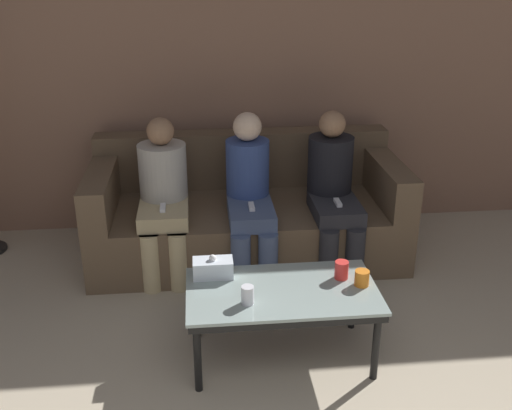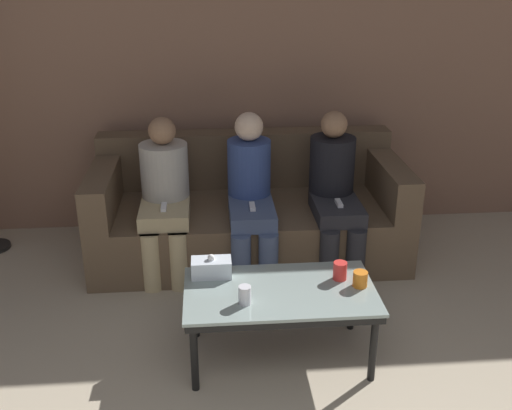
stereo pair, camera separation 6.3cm
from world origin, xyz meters
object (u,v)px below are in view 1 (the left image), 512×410
at_px(cup_near_left, 248,295).
at_px(seated_person_mid_left, 249,191).
at_px(cup_far_center, 362,278).
at_px(tissue_box, 213,268).
at_px(seated_person_left_end, 163,193).
at_px(couch, 246,213).
at_px(cup_near_right, 342,270).
at_px(seated_person_mid_right, 333,187).
at_px(coffee_table, 282,296).

xyz_separation_m(cup_near_left, seated_person_mid_left, (0.12, 1.21, 0.09)).
height_order(cup_near_left, seated_person_mid_left, seated_person_mid_left).
height_order(cup_far_center, tissue_box, tissue_box).
relative_size(tissue_box, seated_person_left_end, 0.21).
relative_size(cup_near_left, tissue_box, 0.45).
xyz_separation_m(couch, cup_near_right, (0.42, -1.24, 0.18)).
relative_size(cup_near_left, seated_person_mid_right, 0.09).
relative_size(couch, coffee_table, 2.18).
height_order(couch, cup_far_center, couch).
bearing_deg(couch, seated_person_mid_left, -90.00).
bearing_deg(seated_person_mid_right, cup_far_center, -94.26).
bearing_deg(coffee_table, cup_near_left, -148.29).
bearing_deg(coffee_table, couch, 93.27).
relative_size(coffee_table, seated_person_mid_right, 0.94).
xyz_separation_m(couch, seated_person_mid_left, (0.00, -0.24, 0.27)).
distance_m(seated_person_left_end, seated_person_mid_left, 0.59).
relative_size(coffee_table, seated_person_mid_left, 0.93).
distance_m(coffee_table, cup_near_right, 0.36).
bearing_deg(seated_person_mid_left, cup_near_right, -67.42).
bearing_deg(seated_person_left_end, tissue_box, -71.97).
height_order(coffee_table, seated_person_mid_left, seated_person_mid_left).
relative_size(cup_near_right, cup_far_center, 1.17).
bearing_deg(cup_near_left, cup_near_right, 21.14).
bearing_deg(cup_far_center, coffee_table, -179.99).
relative_size(cup_near_left, seated_person_mid_left, 0.09).
distance_m(coffee_table, seated_person_mid_left, 1.10).
height_order(cup_near_right, tissue_box, tissue_box).
height_order(cup_far_center, seated_person_mid_right, seated_person_mid_right).
bearing_deg(cup_near_right, coffee_table, -165.77).
bearing_deg(seated_person_mid_right, couch, 158.74).
xyz_separation_m(cup_near_right, tissue_box, (-0.70, 0.09, 0.00)).
distance_m(coffee_table, cup_near_left, 0.25).
xyz_separation_m(couch, coffee_table, (0.08, -1.32, 0.08)).
bearing_deg(tissue_box, seated_person_mid_right, 46.38).
xyz_separation_m(cup_far_center, seated_person_left_end, (-1.09, 1.11, 0.10)).
bearing_deg(cup_near_left, seated_person_mid_left, 84.33).
distance_m(cup_near_right, cup_far_center, 0.13).
distance_m(cup_far_center, seated_person_left_end, 1.56).
distance_m(cup_near_left, seated_person_left_end, 1.32).
relative_size(coffee_table, seated_person_left_end, 0.95).
bearing_deg(cup_far_center, seated_person_left_end, 134.54).
bearing_deg(seated_person_mid_left, seated_person_left_end, 177.33).
height_order(coffee_table, seated_person_mid_right, seated_person_mid_right).
height_order(cup_near_left, cup_near_right, cup_near_right).
bearing_deg(coffee_table, cup_far_center, 0.01).
bearing_deg(cup_far_center, seated_person_mid_right, 85.74).
bearing_deg(cup_near_left, cup_far_center, 10.91).
bearing_deg(seated_person_mid_right, seated_person_left_end, 179.18).
bearing_deg(seated_person_mid_left, tissue_box, -107.45).
xyz_separation_m(coffee_table, tissue_box, (-0.36, 0.18, 0.09)).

